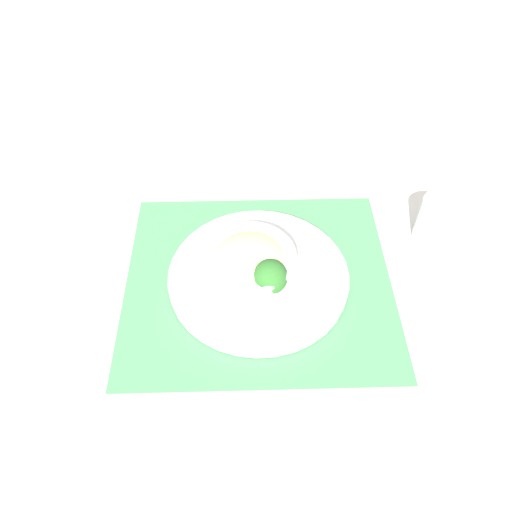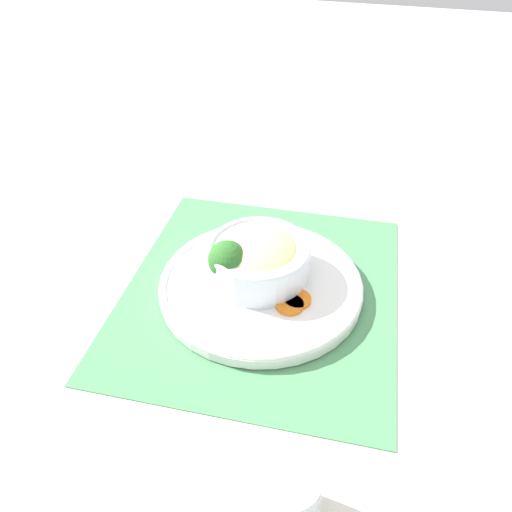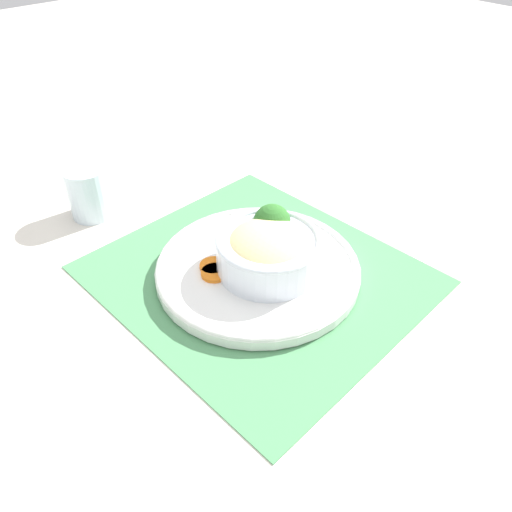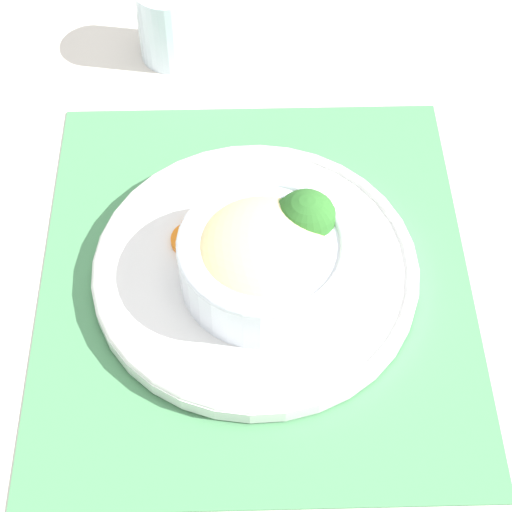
# 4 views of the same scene
# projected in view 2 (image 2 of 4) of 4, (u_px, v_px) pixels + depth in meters

# --- Properties ---
(ground_plane) EXTENTS (4.00, 4.00, 0.00)m
(ground_plane) POSITION_uv_depth(u_px,v_px,m) (261.00, 291.00, 0.78)
(ground_plane) COLOR beige
(placemat) EXTENTS (0.44, 0.49, 0.00)m
(placemat) POSITION_uv_depth(u_px,v_px,m) (261.00, 290.00, 0.78)
(placemat) COLOR #4C8C59
(placemat) RESTS_ON ground_plane
(plate) EXTENTS (0.31, 0.31, 0.02)m
(plate) POSITION_uv_depth(u_px,v_px,m) (261.00, 284.00, 0.77)
(plate) COLOR white
(plate) RESTS_ON placemat
(bowl) EXTENTS (0.16, 0.16, 0.07)m
(bowl) POSITION_uv_depth(u_px,v_px,m) (259.00, 257.00, 0.76)
(bowl) COLOR silver
(bowl) RESTS_ON plate
(broccoli_floret) EXTENTS (0.06, 0.06, 0.08)m
(broccoli_floret) POSITION_uv_depth(u_px,v_px,m) (228.00, 261.00, 0.73)
(broccoli_floret) COLOR #759E51
(broccoli_floret) RESTS_ON plate
(carrot_slice_near) EXTENTS (0.04, 0.04, 0.01)m
(carrot_slice_near) POSITION_uv_depth(u_px,v_px,m) (290.00, 305.00, 0.72)
(carrot_slice_near) COLOR orange
(carrot_slice_near) RESTS_ON plate
(carrot_slice_middle) EXTENTS (0.04, 0.04, 0.01)m
(carrot_slice_middle) POSITION_uv_depth(u_px,v_px,m) (297.00, 299.00, 0.73)
(carrot_slice_middle) COLOR orange
(carrot_slice_middle) RESTS_ON plate
(water_glass) EXTENTS (0.08, 0.08, 0.09)m
(water_glass) POSITION_uv_depth(u_px,v_px,m) (282.00, 498.00, 0.49)
(water_glass) COLOR silver
(water_glass) RESTS_ON ground_plane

